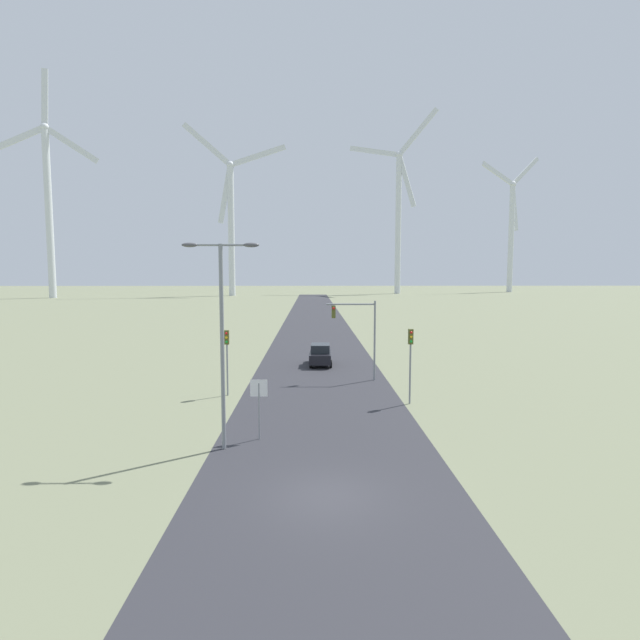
# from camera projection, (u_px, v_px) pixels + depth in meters

# --- Properties ---
(ground_plane) EXTENTS (600.00, 600.00, 0.00)m
(ground_plane) POSITION_uv_depth(u_px,v_px,m) (327.00, 496.00, 17.56)
(ground_plane) COLOR #757A5B
(road_surface) EXTENTS (10.00, 240.00, 0.01)m
(road_surface) POSITION_uv_depth(u_px,v_px,m) (316.00, 333.00, 65.34)
(road_surface) COLOR #2D2D33
(road_surface) RESTS_ON ground
(streetlamp) EXTENTS (3.33, 0.32, 9.12)m
(streetlamp) POSITION_uv_depth(u_px,v_px,m) (222.00, 319.00, 21.71)
(streetlamp) COLOR gray
(streetlamp) RESTS_ON ground
(stop_sign_near) EXTENTS (0.81, 0.07, 2.86)m
(stop_sign_near) POSITION_uv_depth(u_px,v_px,m) (259.00, 398.00, 23.35)
(stop_sign_near) COLOR gray
(stop_sign_near) RESTS_ON ground
(traffic_light_post_near_left) EXTENTS (0.28, 0.33, 4.21)m
(traffic_light_post_near_left) POSITION_uv_depth(u_px,v_px,m) (227.00, 348.00, 31.69)
(traffic_light_post_near_left) COLOR gray
(traffic_light_post_near_left) RESTS_ON ground
(traffic_light_post_near_right) EXTENTS (0.28, 0.33, 4.52)m
(traffic_light_post_near_right) POSITION_uv_depth(u_px,v_px,m) (411.00, 350.00, 29.60)
(traffic_light_post_near_right) COLOR gray
(traffic_light_post_near_right) RESTS_ON ground
(traffic_light_mast_overhead) EXTENTS (3.61, 0.35, 5.83)m
(traffic_light_mast_overhead) POSITION_uv_depth(u_px,v_px,m) (358.00, 325.00, 36.20)
(traffic_light_mast_overhead) COLOR gray
(traffic_light_mast_overhead) RESTS_ON ground
(car_approaching) EXTENTS (1.94, 4.16, 1.83)m
(car_approaching) POSITION_uv_depth(u_px,v_px,m) (320.00, 355.00, 42.45)
(car_approaching) COLOR black
(car_approaching) RESTS_ON ground
(wind_turbine_far_left) EXTENTS (30.58, 7.86, 70.58)m
(wind_turbine_far_left) POSITION_uv_depth(u_px,v_px,m) (48.00, 197.00, 156.43)
(wind_turbine_far_left) COLOR silver
(wind_turbine_far_left) RESTS_ON ground
(wind_turbine_left) EXTENTS (34.87, 4.74, 58.62)m
(wind_turbine_left) POSITION_uv_depth(u_px,v_px,m) (231.00, 215.00, 172.72)
(wind_turbine_left) COLOR silver
(wind_turbine_left) RESTS_ON ground
(wind_turbine_center) EXTENTS (31.32, 16.20, 68.20)m
(wind_turbine_center) POSITION_uv_depth(u_px,v_px,m) (398.00, 210.00, 190.62)
(wind_turbine_center) COLOR silver
(wind_turbine_center) RESTS_ON ground
(wind_turbine_right) EXTENTS (29.67, 16.35, 57.31)m
(wind_turbine_right) POSITION_uv_depth(u_px,v_px,m) (511.00, 226.00, 207.60)
(wind_turbine_right) COLOR silver
(wind_turbine_right) RESTS_ON ground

